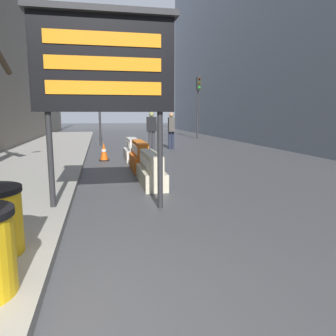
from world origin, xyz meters
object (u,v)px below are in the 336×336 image
traffic_light_near_curb (99,93)px  traffic_cone_mid (147,153)px  jersey_barrier_white (133,150)px  jersey_barrier_orange_near (140,157)px  pedestrian_passerby (171,128)px  jersey_barrier_cream (151,171)px  traffic_cone_near (104,152)px  pedestrian_worker (152,127)px  traffic_light_far_side (198,95)px  message_board (104,64)px

traffic_light_near_curb → traffic_cone_mid: bearing=-77.3°
jersey_barrier_white → jersey_barrier_orange_near: bearing=-90.0°
traffic_light_near_curb → pedestrian_passerby: (3.43, -2.46, -1.77)m
jersey_barrier_cream → jersey_barrier_white: (-0.00, 4.53, 0.00)m
traffic_cone_near → traffic_cone_mid: size_ratio=0.88×
traffic_cone_mid → traffic_light_near_curb: traffic_light_near_curb is taller
traffic_cone_near → traffic_cone_mid: (1.49, -1.01, 0.05)m
pedestrian_worker → pedestrian_passerby: pedestrian_worker is taller
traffic_cone_near → traffic_light_far_side: 12.03m
pedestrian_worker → pedestrian_passerby: (0.99, 0.08, -0.02)m
traffic_light_near_curb → pedestrian_passerby: size_ratio=2.17×
jersey_barrier_cream → jersey_barrier_orange_near: 2.23m
traffic_light_far_side → pedestrian_passerby: 7.23m
traffic_light_near_curb → pedestrian_worker: (2.44, -2.54, -1.75)m
jersey_barrier_white → traffic_cone_near: bearing=-177.9°
message_board → traffic_light_near_curb: 12.51m
traffic_cone_near → pedestrian_passerby: (3.33, 3.55, 0.73)m
jersey_barrier_white → traffic_cone_near: size_ratio=2.56×
traffic_light_far_side → pedestrian_worker: (-4.23, -6.24, -1.95)m
message_board → pedestrian_worker: (2.35, 9.97, -1.48)m
jersey_barrier_cream → traffic_cone_mid: jersey_barrier_cream is taller
pedestrian_worker → jersey_barrier_orange_near: bearing=-96.8°
jersey_barrier_orange_near → traffic_cone_near: size_ratio=2.83×
pedestrian_passerby → pedestrian_worker: bearing=99.2°
jersey_barrier_white → pedestrian_worker: pedestrian_worker is taller
traffic_cone_near → message_board: bearing=-90.1°
traffic_cone_mid → jersey_barrier_orange_near: bearing=-108.6°
traffic_cone_near → traffic_light_near_curb: traffic_light_near_curb is taller
jersey_barrier_white → traffic_light_far_side: (5.50, 9.67, 2.67)m
message_board → pedestrian_passerby: size_ratio=1.91×
jersey_barrier_cream → traffic_light_near_curb: traffic_light_near_curb is taller
jersey_barrier_orange_near → jersey_barrier_white: jersey_barrier_orange_near is taller
traffic_light_far_side → traffic_cone_mid: bearing=-115.4°
jersey_barrier_cream → traffic_light_far_side: 15.46m
jersey_barrier_orange_near → jersey_barrier_white: size_ratio=1.11×
traffic_cone_mid → traffic_light_near_curb: 7.60m
pedestrian_passerby → jersey_barrier_orange_near: bearing=163.4°
message_board → pedestrian_passerby: 10.69m
traffic_cone_mid → pedestrian_passerby: bearing=68.0°
message_board → traffic_cone_near: 6.87m
pedestrian_worker → pedestrian_passerby: size_ratio=1.02×
jersey_barrier_cream → pedestrian_worker: size_ratio=1.03×
jersey_barrier_orange_near → pedestrian_passerby: size_ratio=1.07×
pedestrian_passerby → traffic_cone_near: bearing=141.5°
jersey_barrier_orange_near → traffic_cone_mid: 1.31m
traffic_cone_mid → jersey_barrier_cream: bearing=-96.9°
jersey_barrier_orange_near → traffic_light_near_curb: bearing=98.0°
message_board → jersey_barrier_orange_near: bearing=75.7°
jersey_barrier_white → pedestrian_worker: bearing=69.7°
traffic_light_far_side → traffic_cone_near: bearing=-124.1°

